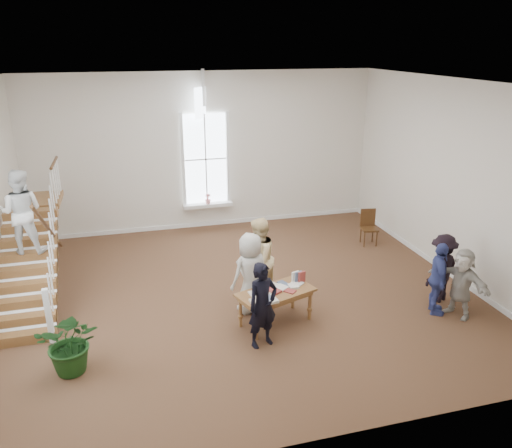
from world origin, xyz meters
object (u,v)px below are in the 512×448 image
object	(u,v)px
police_officer	(263,305)
woman_cluster_b	(442,268)
woman_cluster_a	(438,279)
library_table	(275,295)
person_yellow	(258,259)
side_chair	(369,225)
woman_cluster_c	(461,283)
floor_plant	(71,342)
elderly_woman	(251,273)

from	to	relation	value
police_officer	woman_cluster_b	size ratio (longest dim) A/B	1.08
woman_cluster_a	police_officer	bearing A→B (deg)	116.87
library_table	police_officer	distance (m)	0.79
person_yellow	woman_cluster_a	bearing A→B (deg)	103.78
person_yellow	woman_cluster_b	distance (m)	3.88
person_yellow	side_chair	world-z (taller)	person_yellow
woman_cluster_c	floor_plant	xyz separation A→B (m)	(-7.40, 0.09, -0.17)
elderly_woman	person_yellow	xyz separation A→B (m)	(0.30, 0.50, 0.06)
side_chair	floor_plant	bearing A→B (deg)	-143.31
woman_cluster_b	police_officer	bearing A→B (deg)	-16.57
woman_cluster_a	woman_cluster_c	size ratio (longest dim) A/B	1.06
elderly_woman	woman_cluster_b	distance (m)	4.06
elderly_woman	woman_cluster_a	size ratio (longest dim) A/B	1.11
elderly_woman	person_yellow	distance (m)	0.59
library_table	person_yellow	world-z (taller)	person_yellow
library_table	person_yellow	distance (m)	1.15
police_officer	woman_cluster_b	xyz separation A→B (m)	(4.11, 0.63, -0.06)
person_yellow	library_table	bearing A→B (deg)	40.74
woman_cluster_a	woman_cluster_c	xyz separation A→B (m)	(0.40, -0.20, -0.04)
library_table	woman_cluster_b	bearing A→B (deg)	-19.29
library_table	woman_cluster_c	world-z (taller)	woman_cluster_c
person_yellow	side_chair	size ratio (longest dim) A/B	1.87
woman_cluster_b	floor_plant	size ratio (longest dim) A/B	1.34
floor_plant	woman_cluster_b	bearing A→B (deg)	4.33
woman_cluster_a	floor_plant	bearing A→B (deg)	114.99
person_yellow	woman_cluster_c	xyz separation A→B (m)	(3.71, -1.77, -0.18)
elderly_woman	woman_cluster_b	size ratio (longest dim) A/B	1.13
side_chair	woman_cluster_b	bearing A→B (deg)	-81.17
woman_cluster_b	side_chair	world-z (taller)	woman_cluster_b
floor_plant	elderly_woman	bearing A→B (deg)	19.21
elderly_woman	woman_cluster_c	size ratio (longest dim) A/B	1.17
library_table	woman_cluster_c	distance (m)	3.74
person_yellow	floor_plant	bearing A→B (deg)	-26.40
woman_cluster_a	woman_cluster_c	world-z (taller)	woman_cluster_a
woman_cluster_c	woman_cluster_b	bearing A→B (deg)	158.70
elderly_woman	woman_cluster_a	bearing A→B (deg)	143.71
woman_cluster_a	library_table	bearing A→B (deg)	106.17
library_table	police_officer	world-z (taller)	police_officer
woman_cluster_b	floor_plant	distance (m)	7.42
person_yellow	elderly_woman	bearing A→B (deg)	8.13
elderly_woman	person_yellow	size ratio (longest dim) A/B	0.94
library_table	floor_plant	bearing A→B (deg)	169.50
person_yellow	side_chair	xyz separation A→B (m)	(3.73, 2.20, -0.37)
woman_cluster_b	woman_cluster_c	distance (m)	0.65
woman_cluster_c	side_chair	distance (m)	3.98
police_officer	elderly_woman	xyz separation A→B (m)	(0.10, 1.25, 0.04)
person_yellow	woman_cluster_c	distance (m)	4.12
police_officer	elderly_woman	bearing A→B (deg)	67.96
elderly_woman	library_table	bearing A→B (deg)	98.63
police_officer	woman_cluster_a	distance (m)	3.72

